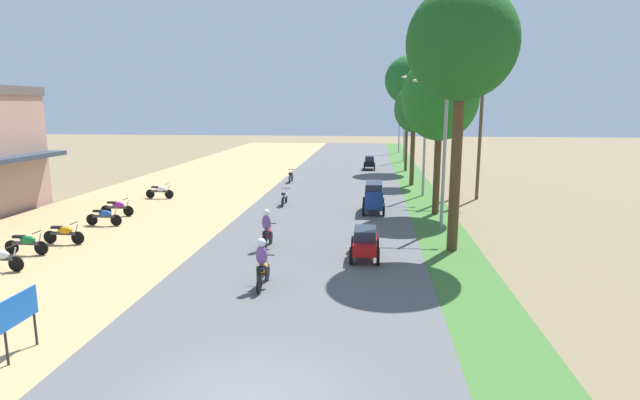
{
  "coord_description": "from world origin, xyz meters",
  "views": [
    {
      "loc": [
        2.4,
        -8.7,
        5.85
      ],
      "look_at": [
        -0.01,
        15.2,
        1.35
      ],
      "focal_mm": 28.46,
      "sensor_mm": 36.0,
      "label": 1
    }
  ],
  "objects_px": {
    "parked_motorbike_nearest": "(0,258)",
    "car_hatchback_black": "(369,162)",
    "median_tree_third": "(414,110)",
    "motorbike_ahead_second": "(267,230)",
    "streetlamp_mid": "(425,126)",
    "motorbike_ahead_fourth": "(291,176)",
    "utility_pole_near": "(480,128)",
    "median_tree_second": "(440,98)",
    "median_tree_nearest": "(462,45)",
    "utility_pole_far": "(460,119)",
    "streetlamp_near": "(445,141)",
    "parked_motorbike_sixth": "(160,191)",
    "parked_motorbike_fifth": "(117,207)",
    "car_sedan_red": "(365,241)",
    "parked_motorbike_fourth": "(104,216)",
    "motorbike_foreground_rider": "(263,264)",
    "car_van_blue": "(374,195)",
    "parked_motorbike_third": "(64,233)",
    "motorbike_ahead_third": "(284,197)",
    "median_tree_fourth": "(408,80)",
    "streetlamp_far": "(405,115)",
    "parked_motorbike_second": "(27,242)",
    "street_signboard": "(19,313)",
    "streetlamp_farthest": "(400,114)"
  },
  "relations": [
    {
      "from": "streetlamp_far",
      "to": "motorbike_foreground_rider",
      "type": "relative_size",
      "value": 4.68
    },
    {
      "from": "utility_pole_near",
      "to": "motorbike_ahead_fourth",
      "type": "bearing_deg",
      "value": 156.81
    },
    {
      "from": "parked_motorbike_third",
      "to": "motorbike_ahead_third",
      "type": "distance_m",
      "value": 12.19
    },
    {
      "from": "parked_motorbike_third",
      "to": "streetlamp_near",
      "type": "height_order",
      "value": "streetlamp_near"
    },
    {
      "from": "car_sedan_red",
      "to": "parked_motorbike_third",
      "type": "bearing_deg",
      "value": 176.3
    },
    {
      "from": "streetlamp_mid",
      "to": "parked_motorbike_third",
      "type": "bearing_deg",
      "value": -140.44
    },
    {
      "from": "streetlamp_mid",
      "to": "streetlamp_farthest",
      "type": "bearing_deg",
      "value": 90.0
    },
    {
      "from": "parked_motorbike_fourth",
      "to": "utility_pole_far",
      "type": "bearing_deg",
      "value": 28.26
    },
    {
      "from": "streetlamp_far",
      "to": "car_sedan_red",
      "type": "height_order",
      "value": "streetlamp_far"
    },
    {
      "from": "parked_motorbike_third",
      "to": "motorbike_foreground_rider",
      "type": "relative_size",
      "value": 1.0
    },
    {
      "from": "parked_motorbike_fifth",
      "to": "parked_motorbike_sixth",
      "type": "height_order",
      "value": "same"
    },
    {
      "from": "streetlamp_near",
      "to": "utility_pole_far",
      "type": "relative_size",
      "value": 0.74
    },
    {
      "from": "streetlamp_mid",
      "to": "car_sedan_red",
      "type": "bearing_deg",
      "value": -104.04
    },
    {
      "from": "streetlamp_near",
      "to": "streetlamp_farthest",
      "type": "height_order",
      "value": "streetlamp_farthest"
    },
    {
      "from": "parked_motorbike_fourth",
      "to": "motorbike_foreground_rider",
      "type": "distance_m",
      "value": 12.27
    },
    {
      "from": "parked_motorbike_fourth",
      "to": "median_tree_fourth",
      "type": "distance_m",
      "value": 28.85
    },
    {
      "from": "parked_motorbike_sixth",
      "to": "car_van_blue",
      "type": "height_order",
      "value": "car_van_blue"
    },
    {
      "from": "streetlamp_mid",
      "to": "motorbike_ahead_fourth",
      "type": "relative_size",
      "value": 4.31
    },
    {
      "from": "median_tree_fourth",
      "to": "parked_motorbike_fifth",
      "type": "bearing_deg",
      "value": -128.53
    },
    {
      "from": "street_signboard",
      "to": "streetlamp_farthest",
      "type": "distance_m",
      "value": 54.67
    },
    {
      "from": "parked_motorbike_nearest",
      "to": "streetlamp_mid",
      "type": "height_order",
      "value": "streetlamp_mid"
    },
    {
      "from": "median_tree_second",
      "to": "motorbike_foreground_rider",
      "type": "bearing_deg",
      "value": -119.6
    },
    {
      "from": "parked_motorbike_nearest",
      "to": "parked_motorbike_fourth",
      "type": "height_order",
      "value": "same"
    },
    {
      "from": "utility_pole_near",
      "to": "car_van_blue",
      "type": "height_order",
      "value": "utility_pole_near"
    },
    {
      "from": "parked_motorbike_fifth",
      "to": "car_sedan_red",
      "type": "xyz_separation_m",
      "value": [
        13.18,
        -6.36,
        0.19
      ]
    },
    {
      "from": "parked_motorbike_third",
      "to": "car_hatchback_black",
      "type": "bearing_deg",
      "value": 64.47
    },
    {
      "from": "motorbike_ahead_third",
      "to": "median_tree_third",
      "type": "bearing_deg",
      "value": 46.69
    },
    {
      "from": "utility_pole_far",
      "to": "car_sedan_red",
      "type": "xyz_separation_m",
      "value": [
        -5.71,
        -14.1,
        -4.24
      ]
    },
    {
      "from": "median_tree_third",
      "to": "motorbike_ahead_second",
      "type": "distance_m",
      "value": 19.66
    },
    {
      "from": "parked_motorbike_fourth",
      "to": "streetlamp_mid",
      "type": "relative_size",
      "value": 0.23
    },
    {
      "from": "streetlamp_near",
      "to": "motorbike_ahead_third",
      "type": "height_order",
      "value": "streetlamp_near"
    },
    {
      "from": "utility_pole_far",
      "to": "streetlamp_near",
      "type": "bearing_deg",
      "value": -103.56
    },
    {
      "from": "parked_motorbike_second",
      "to": "parked_motorbike_third",
      "type": "bearing_deg",
      "value": 71.31
    },
    {
      "from": "parked_motorbike_second",
      "to": "motorbike_ahead_third",
      "type": "xyz_separation_m",
      "value": [
        8.39,
        10.94,
        0.02
      ]
    },
    {
      "from": "parked_motorbike_nearest",
      "to": "parked_motorbike_fourth",
      "type": "bearing_deg",
      "value": 89.27
    },
    {
      "from": "parked_motorbike_third",
      "to": "parked_motorbike_sixth",
      "type": "relative_size",
      "value": 1.0
    },
    {
      "from": "motorbike_foreground_rider",
      "to": "car_van_blue",
      "type": "bearing_deg",
      "value": 73.55
    },
    {
      "from": "median_tree_third",
      "to": "streetlamp_far",
      "type": "relative_size",
      "value": 0.86
    },
    {
      "from": "parked_motorbike_second",
      "to": "streetlamp_far",
      "type": "xyz_separation_m",
      "value": [
        16.81,
        35.64,
        4.33
      ]
    },
    {
      "from": "parked_motorbike_nearest",
      "to": "motorbike_foreground_rider",
      "type": "distance_m",
      "value": 9.65
    },
    {
      "from": "streetlamp_mid",
      "to": "car_van_blue",
      "type": "bearing_deg",
      "value": -119.34
    },
    {
      "from": "car_van_blue",
      "to": "car_hatchback_black",
      "type": "bearing_deg",
      "value": 90.95
    },
    {
      "from": "parked_motorbike_sixth",
      "to": "utility_pole_near",
      "type": "bearing_deg",
      "value": 5.93
    },
    {
      "from": "parked_motorbike_nearest",
      "to": "car_hatchback_black",
      "type": "bearing_deg",
      "value": 66.97
    },
    {
      "from": "utility_pole_near",
      "to": "median_tree_second",
      "type": "bearing_deg",
      "value": -122.45
    },
    {
      "from": "car_hatchback_black",
      "to": "parked_motorbike_nearest",
      "type": "bearing_deg",
      "value": -113.03
    },
    {
      "from": "motorbike_ahead_third",
      "to": "parked_motorbike_nearest",
      "type": "bearing_deg",
      "value": -121.66
    },
    {
      "from": "median_tree_nearest",
      "to": "median_tree_second",
      "type": "xyz_separation_m",
      "value": [
        0.18,
        7.06,
        -1.87
      ]
    },
    {
      "from": "parked_motorbike_third",
      "to": "median_tree_fourth",
      "type": "relative_size",
      "value": 0.18
    },
    {
      "from": "parked_motorbike_fourth",
      "to": "motorbike_ahead_second",
      "type": "xyz_separation_m",
      "value": [
        8.75,
        -3.23,
        0.3
      ]
    }
  ]
}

